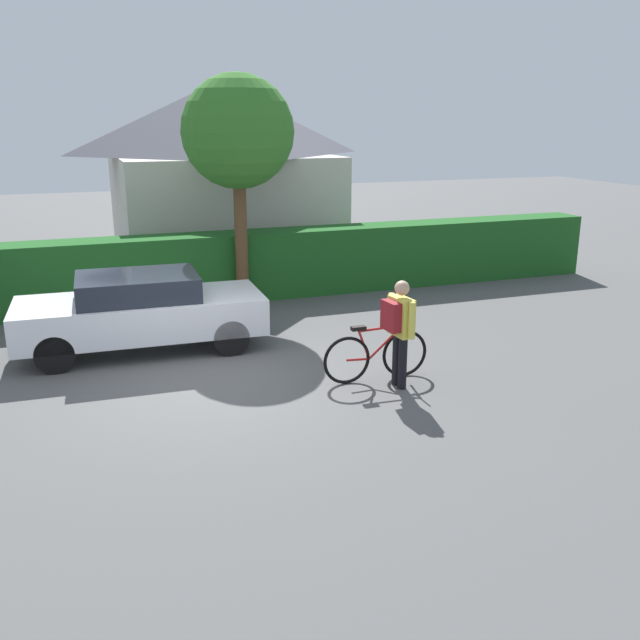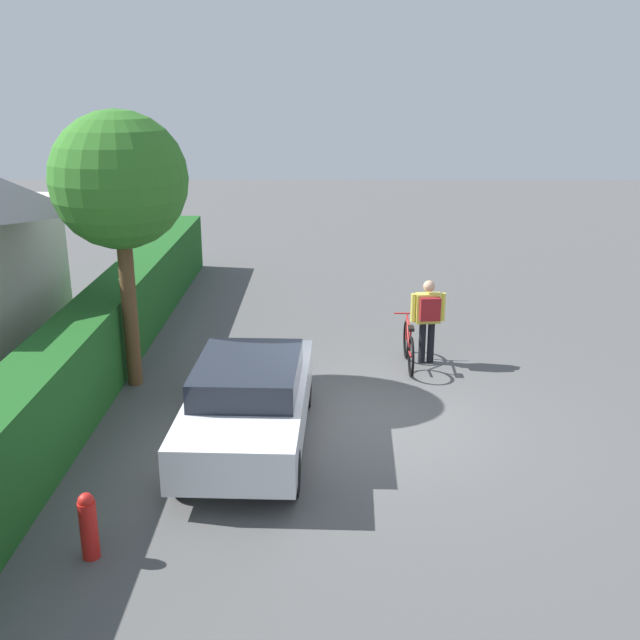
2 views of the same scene
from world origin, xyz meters
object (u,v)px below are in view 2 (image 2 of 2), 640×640
Objects in this scene: parked_car_near at (249,400)px; fire_hydrant at (88,525)px; tree_kerbside at (119,182)px; bicycle at (409,346)px; person_rider at (428,314)px.

parked_car_near is 5.10× the size of fire_hydrant.
fire_hydrant is (-5.09, -0.74, -3.13)m from tree_kerbside.
bicycle is at bearing -80.06° from tree_kerbside.
bicycle is at bearing -35.13° from fire_hydrant.
tree_kerbside is at bearing 44.41° from parked_car_near.
parked_car_near is 4.15m from bicycle.
parked_car_near is 4.52m from person_rider.
person_rider reaches higher than parked_car_near.
person_rider is 0.34× the size of tree_kerbside.
tree_kerbside is (-0.86, 4.92, 3.14)m from bicycle.
tree_kerbside is (2.31, 2.27, 2.84)m from parked_car_near.
bicycle is 5.90m from tree_kerbside.
person_rider is 5.97m from tree_kerbside.
fire_hydrant is at bearing 144.87° from bicycle.
fire_hydrant is (-2.77, 1.53, -0.29)m from parked_car_near.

